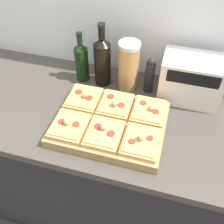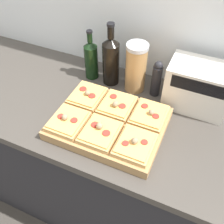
{
  "view_description": "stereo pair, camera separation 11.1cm",
  "coord_description": "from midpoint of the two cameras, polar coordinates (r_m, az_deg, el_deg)",
  "views": [
    {
      "loc": [
        0.18,
        -0.49,
        1.77
      ],
      "look_at": [
        -0.03,
        0.26,
        0.98
      ],
      "focal_mm": 42.0,
      "sensor_mm": 36.0,
      "label": 1
    },
    {
      "loc": [
        0.28,
        -0.45,
        1.77
      ],
      "look_at": [
        -0.03,
        0.26,
        0.98
      ],
      "focal_mm": 42.0,
      "sensor_mm": 36.0,
      "label": 2
    }
  ],
  "objects": [
    {
      "name": "toaster_oven",
      "position": [
        1.23,
        14.41,
        6.79
      ],
      "size": [
        0.3,
        0.17,
        0.22
      ],
      "color": "beige",
      "rests_on": "kitchen_counter"
    },
    {
      "name": "kitchen_counter",
      "position": [
        1.55,
        -0.34,
        -12.19
      ],
      "size": [
        2.63,
        0.67,
        0.91
      ],
      "color": "#232328",
      "rests_on": "ground_plane"
    },
    {
      "name": "pizza_slice_back_right",
      "position": [
        1.12,
        5.24,
        0.11
      ],
      "size": [
        0.14,
        0.16,
        0.05
      ],
      "color": "tan",
      "rests_on": "cutting_board"
    },
    {
      "name": "wall_back",
      "position": [
        1.28,
        4.24,
        21.66
      ],
      "size": [
        6.0,
        0.06,
        2.5
      ],
      "color": "silver",
      "rests_on": "ground_plane"
    },
    {
      "name": "pizza_slice_front_center",
      "position": [
        1.04,
        -4.8,
        -4.74
      ],
      "size": [
        0.14,
        0.16,
        0.06
      ],
      "color": "tan",
      "rests_on": "cutting_board"
    },
    {
      "name": "grain_jar_tall",
      "position": [
        1.25,
        1.05,
        9.87
      ],
      "size": [
        0.1,
        0.1,
        0.25
      ],
      "color": "#AD7F4C",
      "rests_on": "kitchen_counter"
    },
    {
      "name": "cutting_board",
      "position": [
        1.12,
        -3.25,
        -2.71
      ],
      "size": [
        0.46,
        0.36,
        0.04
      ],
      "primitive_type": "cube",
      "color": "#A37A4C",
      "rests_on": "kitchen_counter"
    },
    {
      "name": "wine_bottle",
      "position": [
        1.28,
        -4.61,
        11.02
      ],
      "size": [
        0.08,
        0.08,
        0.32
      ],
      "color": "black",
      "rests_on": "kitchen_counter"
    },
    {
      "name": "pizza_slice_back_center",
      "position": [
        1.15,
        -2.01,
        1.55
      ],
      "size": [
        0.14,
        0.16,
        0.06
      ],
      "color": "tan",
      "rests_on": "cutting_board"
    },
    {
      "name": "pizza_slice_front_left",
      "position": [
        1.08,
        -12.21,
        -3.03
      ],
      "size": [
        0.14,
        0.16,
        0.05
      ],
      "color": "tan",
      "rests_on": "cutting_board"
    },
    {
      "name": "pizza_slice_back_left",
      "position": [
        1.19,
        -8.83,
        2.89
      ],
      "size": [
        0.14,
        0.16,
        0.05
      ],
      "color": "tan",
      "rests_on": "cutting_board"
    },
    {
      "name": "pepper_mill",
      "position": [
        1.25,
        5.7,
        7.88
      ],
      "size": [
        0.05,
        0.05,
        0.19
      ],
      "color": "black",
      "rests_on": "kitchen_counter"
    },
    {
      "name": "pizza_slice_front_right",
      "position": [
        1.01,
        3.18,
        -6.54
      ],
      "size": [
        0.14,
        0.16,
        0.05
      ],
      "color": "tan",
      "rests_on": "cutting_board"
    },
    {
      "name": "olive_oil_bottle",
      "position": [
        1.33,
        -9.03,
        10.79
      ],
      "size": [
        0.07,
        0.07,
        0.26
      ],
      "color": "black",
      "rests_on": "kitchen_counter"
    }
  ]
}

